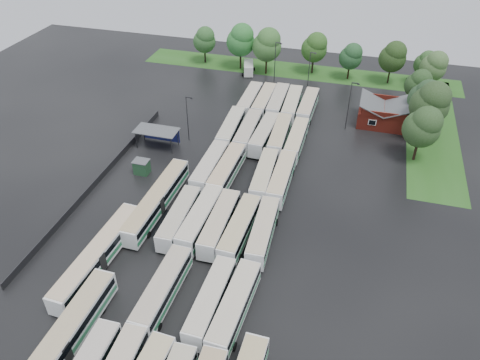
# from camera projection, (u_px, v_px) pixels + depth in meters

# --- Properties ---
(ground) EXTENTS (160.00, 160.00, 0.00)m
(ground) POSITION_uv_depth(u_px,v_px,m) (205.00, 237.00, 69.74)
(ground) COLOR black
(ground) RESTS_ON ground
(brick_building) EXTENTS (10.07, 8.60, 5.39)m
(brick_building) POSITION_uv_depth(u_px,v_px,m) (383.00, 115.00, 96.52)
(brick_building) COLOR maroon
(brick_building) RESTS_ON ground
(wash_shed) EXTENTS (8.20, 4.20, 3.58)m
(wash_shed) POSITION_uv_depth(u_px,v_px,m) (157.00, 132.00, 88.86)
(wash_shed) COLOR #2D2D30
(wash_shed) RESTS_ON ground
(utility_hut) EXTENTS (2.70, 2.20, 2.62)m
(utility_hut) POSITION_uv_depth(u_px,v_px,m) (142.00, 167.00, 82.31)
(utility_hut) COLOR #1C4325
(utility_hut) RESTS_ON ground
(grass_strip_north) EXTENTS (80.00, 10.00, 0.01)m
(grass_strip_north) POSITION_uv_depth(u_px,v_px,m) (296.00, 71.00, 119.58)
(grass_strip_north) COLOR #26581A
(grass_strip_north) RESTS_ON ground
(grass_strip_east) EXTENTS (10.00, 50.00, 0.01)m
(grass_strip_east) POSITION_uv_depth(u_px,v_px,m) (432.00, 130.00, 95.44)
(grass_strip_east) COLOR #26581A
(grass_strip_east) RESTS_ON ground
(west_fence) EXTENTS (0.10, 50.00, 1.20)m
(west_fence) POSITION_uv_depth(u_px,v_px,m) (99.00, 179.00, 80.50)
(west_fence) COLOR #2D2D30
(west_fence) RESTS_ON ground
(bus_r1c1) EXTENTS (3.06, 13.26, 3.68)m
(bus_r1c1) POSITION_uv_depth(u_px,v_px,m) (163.00, 290.00, 58.99)
(bus_r1c1) COLOR white
(bus_r1c1) RESTS_ON ground
(bus_r1c3) EXTENTS (2.95, 12.74, 3.53)m
(bus_r1c3) POSITION_uv_depth(u_px,v_px,m) (211.00, 301.00, 57.70)
(bus_r1c3) COLOR white
(bus_r1c3) RESTS_ON ground
(bus_r1c4) EXTENTS (3.42, 13.34, 3.68)m
(bus_r1c4) POSITION_uv_depth(u_px,v_px,m) (235.00, 307.00, 56.84)
(bus_r1c4) COLOR white
(bus_r1c4) RESTS_ON ground
(bus_r2c0) EXTENTS (2.92, 12.68, 3.52)m
(bus_r2c0) POSITION_uv_depth(u_px,v_px,m) (179.00, 218.00, 70.30)
(bus_r2c0) COLOR white
(bus_r2c0) RESTS_ON ground
(bus_r2c1) EXTENTS (3.10, 13.34, 3.70)m
(bus_r2c1) POSITION_uv_depth(u_px,v_px,m) (200.00, 219.00, 70.01)
(bus_r2c1) COLOR white
(bus_r2c1) RESTS_ON ground
(bus_r2c2) EXTENTS (2.86, 13.10, 3.64)m
(bus_r2c2) POSITION_uv_depth(u_px,v_px,m) (219.00, 223.00, 69.18)
(bus_r2c2) COLOR white
(bus_r2c2) RESTS_ON ground
(bus_r2c3) EXTENTS (3.19, 13.13, 3.63)m
(bus_r2c3) POSITION_uv_depth(u_px,v_px,m) (240.00, 229.00, 68.27)
(bus_r2c3) COLOR white
(bus_r2c3) RESTS_ON ground
(bus_r2c4) EXTENTS (3.27, 12.97, 3.58)m
(bus_r2c4) POSITION_uv_depth(u_px,v_px,m) (263.00, 231.00, 67.86)
(bus_r2c4) COLOR white
(bus_r2c4) RESTS_ON ground
(bus_r3c0) EXTENTS (2.91, 13.19, 3.66)m
(bus_r3c0) POSITION_uv_depth(u_px,v_px,m) (210.00, 167.00, 81.06)
(bus_r3c0) COLOR white
(bus_r3c0) RESTS_ON ground
(bus_r3c1) EXTENTS (3.17, 13.38, 3.70)m
(bus_r3c1) POSITION_uv_depth(u_px,v_px,m) (227.00, 170.00, 80.27)
(bus_r3c1) COLOR white
(bus_r3c1) RESTS_ON ground
(bus_r3c3) EXTENTS (3.32, 13.02, 3.59)m
(bus_r3c3) POSITION_uv_depth(u_px,v_px,m) (264.00, 176.00, 79.04)
(bus_r3c3) COLOR white
(bus_r3c3) RESTS_ON ground
(bus_r3c4) EXTENTS (2.93, 13.12, 3.64)m
(bus_r3c4) POSITION_uv_depth(u_px,v_px,m) (282.00, 178.00, 78.36)
(bus_r3c4) COLOR white
(bus_r3c4) RESTS_ON ground
(bus_r4c0) EXTENTS (3.34, 13.40, 3.70)m
(bus_r4c0) POSITION_uv_depth(u_px,v_px,m) (231.00, 129.00, 91.72)
(bus_r4c0) COLOR white
(bus_r4c0) RESTS_ON ground
(bus_r4c1) EXTENTS (3.02, 13.25, 3.68)m
(bus_r4c1) POSITION_uv_depth(u_px,v_px,m) (248.00, 131.00, 90.84)
(bus_r4c1) COLOR white
(bus_r4c1) RESTS_ON ground
(bus_r4c2) EXTENTS (3.22, 13.11, 3.62)m
(bus_r4c2) POSITION_uv_depth(u_px,v_px,m) (264.00, 134.00, 90.01)
(bus_r4c2) COLOR white
(bus_r4c2) RESTS_ON ground
(bus_r4c3) EXTENTS (3.21, 13.05, 3.61)m
(bus_r4c3) POSITION_uv_depth(u_px,v_px,m) (280.00, 136.00, 89.62)
(bus_r4c3) COLOR white
(bus_r4c3) RESTS_ON ground
(bus_r4c4) EXTENTS (2.72, 12.66, 3.52)m
(bus_r4c4) POSITION_uv_depth(u_px,v_px,m) (296.00, 140.00, 88.53)
(bus_r4c4) COLOR white
(bus_r4c4) RESTS_ON ground
(bus_r5c0) EXTENTS (2.86, 12.92, 3.59)m
(bus_r5c0) POSITION_uv_depth(u_px,v_px,m) (250.00, 100.00, 101.84)
(bus_r5c0) COLOR white
(bus_r5c0) RESTS_ON ground
(bus_r5c1) EXTENTS (2.81, 12.95, 3.60)m
(bus_r5c1) POSITION_uv_depth(u_px,v_px,m) (264.00, 101.00, 101.36)
(bus_r5c1) COLOR white
(bus_r5c1) RESTS_ON ground
(bus_r5c2) EXTENTS (3.15, 13.23, 3.66)m
(bus_r5c2) POSITION_uv_depth(u_px,v_px,m) (278.00, 102.00, 100.97)
(bus_r5c2) COLOR white
(bus_r5c2) RESTS_ON ground
(bus_r5c3) EXTENTS (3.35, 13.37, 3.69)m
(bus_r5c3) POSITION_uv_depth(u_px,v_px,m) (292.00, 105.00, 99.99)
(bus_r5c3) COLOR white
(bus_r5c3) RESTS_ON ground
(bus_r5c4) EXTENTS (2.92, 13.06, 3.63)m
(bus_r5c4) POSITION_uv_depth(u_px,v_px,m) (308.00, 106.00, 99.37)
(bus_r5c4) COLOR white
(bus_r5c4) RESTS_ON ground
(artic_bus_west_a) EXTENTS (3.05, 20.01, 3.71)m
(artic_bus_west_a) POSITION_uv_depth(u_px,v_px,m) (62.00, 343.00, 52.71)
(artic_bus_west_a) COLOR white
(artic_bus_west_a) RESTS_ON ground
(artic_bus_west_b) EXTENTS (3.17, 19.49, 3.61)m
(artic_bus_west_b) POSITION_uv_depth(u_px,v_px,m) (157.00, 200.00, 73.61)
(artic_bus_west_b) COLOR white
(artic_bus_west_b) RESTS_ON ground
(artic_bus_west_c) EXTENTS (3.59, 19.40, 3.58)m
(artic_bus_west_c) POSITION_uv_depth(u_px,v_px,m) (98.00, 255.00, 63.94)
(artic_bus_west_c) COLOR white
(artic_bus_west_c) RESTS_ON ground
(minibus) EXTENTS (3.75, 6.49, 2.67)m
(minibus) POSITION_uv_depth(u_px,v_px,m) (249.00, 68.00, 117.46)
(minibus) COLOR silver
(minibus) RESTS_ON ground
(tree_north_0) EXTENTS (5.83, 5.83, 9.65)m
(tree_north_0) POSITION_uv_depth(u_px,v_px,m) (205.00, 39.00, 120.32)
(tree_north_0) COLOR black
(tree_north_0) RESTS_ON ground
(tree_north_1) EXTENTS (7.10, 7.10, 11.76)m
(tree_north_1) POSITION_uv_depth(u_px,v_px,m) (241.00, 40.00, 116.35)
(tree_north_1) COLOR black
(tree_north_1) RESTS_ON ground
(tree_north_2) EXTENTS (7.12, 7.12, 11.80)m
(tree_north_2) POSITION_uv_depth(u_px,v_px,m) (267.00, 44.00, 113.59)
(tree_north_2) COLOR #2E2012
(tree_north_2) RESTS_ON ground
(tree_north_3) EXTENTS (6.36, 6.36, 10.53)m
(tree_north_3) POSITION_uv_depth(u_px,v_px,m) (315.00, 47.00, 114.42)
(tree_north_3) COLOR black
(tree_north_3) RESTS_ON ground
(tree_north_4) EXTENTS (5.52, 5.52, 9.13)m
(tree_north_4) POSITION_uv_depth(u_px,v_px,m) (351.00, 56.00, 112.05)
(tree_north_4) COLOR black
(tree_north_4) RESTS_ON ground
(tree_north_5) EXTENTS (6.35, 6.35, 10.51)m
(tree_north_5) POSITION_uv_depth(u_px,v_px,m) (393.00, 56.00, 109.52)
(tree_north_5) COLOR black
(tree_north_5) RESTS_ON ground
(tree_north_6) EXTENTS (5.17, 5.17, 8.57)m
(tree_north_6) POSITION_uv_depth(u_px,v_px,m) (426.00, 63.00, 109.52)
(tree_north_6) COLOR #382B1D
(tree_north_6) RESTS_ON ground
(tree_east_0) EXTENTS (6.65, 6.65, 11.02)m
(tree_east_0) POSITION_uv_depth(u_px,v_px,m) (423.00, 126.00, 82.25)
(tree_east_0) COLOR black
(tree_east_0) RESTS_ON ground
(tree_east_1) EXTENTS (7.39, 7.39, 12.24)m
(tree_east_1) POSITION_uv_depth(u_px,v_px,m) (431.00, 103.00, 87.89)
(tree_east_1) COLOR #301D13
(tree_east_1) RESTS_ON ground
(tree_east_2) EXTENTS (6.28, 6.28, 10.41)m
(tree_east_2) POSITION_uv_depth(u_px,v_px,m) (425.00, 97.00, 92.48)
(tree_east_2) COLOR black
(tree_east_2) RESTS_ON ground
(tree_east_3) EXTENTS (5.53, 5.53, 9.15)m
(tree_east_3) POSITION_uv_depth(u_px,v_px,m) (419.00, 84.00, 99.45)
(tree_east_3) COLOR #33251A
(tree_east_3) RESTS_ON ground
(tree_east_4) EXTENTS (6.02, 6.02, 9.97)m
(tree_east_4) POSITION_uv_depth(u_px,v_px,m) (434.00, 66.00, 105.90)
(tree_east_4) COLOR black
(tree_east_4) RESTS_ON ground
(lamp_post_ne) EXTENTS (1.57, 0.31, 10.20)m
(lamp_post_ne) POSITION_uv_depth(u_px,v_px,m) (350.00, 103.00, 92.26)
(lamp_post_ne) COLOR #2D2D30
(lamp_post_ne) RESTS_ON ground
(lamp_post_nw) EXTENTS (1.44, 0.28, 9.34)m
(lamp_post_nw) POSITION_uv_depth(u_px,v_px,m) (188.00, 115.00, 89.05)
(lamp_post_nw) COLOR #2D2D30
(lamp_post_nw) RESTS_ON ground
(lamp_post_back_w) EXTENTS (1.56, 0.30, 10.11)m
(lamp_post_back_w) POSITION_uv_depth(u_px,v_px,m) (276.00, 60.00, 110.15)
(lamp_post_back_w) COLOR #2D2D30
(lamp_post_back_w) RESTS_ON ground
(lamp_post_back_e) EXTENTS (1.43, 0.28, 9.31)m
(lamp_post_back_e) POSITION_uv_depth(u_px,v_px,m) (310.00, 69.00, 107.11)
(lamp_post_back_e) COLOR #2D2D30
(lamp_post_back_e) RESTS_ON ground
(puddle_2) EXTENTS (7.64, 7.64, 0.01)m
(puddle_2) POSITION_uv_depth(u_px,v_px,m) (148.00, 221.00, 72.67)
(puddle_2) COLOR black
(puddle_2) RESTS_ON ground
(puddle_3) EXTENTS (4.62, 4.62, 0.01)m
(puddle_3) POSITION_uv_depth(u_px,v_px,m) (253.00, 249.00, 67.67)
(puddle_3) COLOR black
(puddle_3) RESTS_ON ground
(puddle_4) EXTENTS (2.33, 2.33, 0.01)m
(puddle_4) POSITION_uv_depth(u_px,v_px,m) (257.00, 353.00, 53.99)
(puddle_4) COLOR black
(puddle_4) RESTS_ON ground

